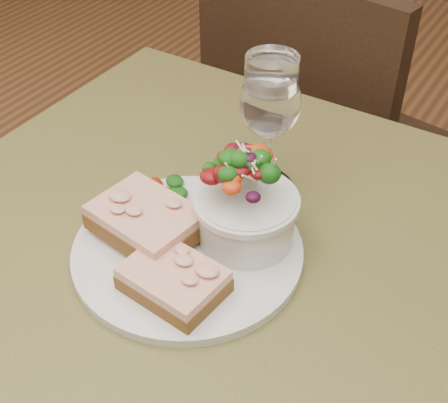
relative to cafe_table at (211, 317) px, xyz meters
The scene contains 9 objects.
cafe_table is the anchor object (origin of this frame).
chair_far 0.77m from the cafe_table, 100.13° to the left, with size 0.48×0.48×0.90m.
dinner_plate 0.11m from the cafe_table, behind, with size 0.27×0.27×0.01m, color silver.
sandwich_front 0.14m from the cafe_table, 92.68° to the right, with size 0.11×0.09×0.03m.
sandwich_back 0.16m from the cafe_table, behind, with size 0.13×0.11×0.03m.
ramekin 0.16m from the cafe_table, behind, with size 0.07×0.07×0.04m.
salad_bowl 0.18m from the cafe_table, 65.72° to the left, with size 0.11×0.11×0.13m.
garnish 0.18m from the cafe_table, 150.36° to the left, with size 0.05×0.04×0.02m.
wine_glass 0.27m from the cafe_table, 94.79° to the left, with size 0.08×0.08×0.18m.
Camera 1 is at (0.28, -0.43, 1.27)m, focal length 50.00 mm.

